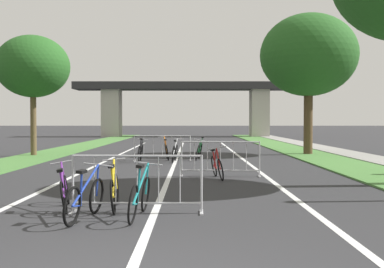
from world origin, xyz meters
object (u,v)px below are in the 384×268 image
at_px(crowd_barrier_second, 220,159).
at_px(bicycle_orange_2, 166,151).
at_px(crowd_barrier_nearest, 136,184).
at_px(bicycle_purple_4, 64,191).
at_px(bicycle_red_0, 216,166).
at_px(bicycle_black_5, 140,152).
at_px(bicycle_blue_3, 85,199).
at_px(bicycle_teal_1, 139,196).
at_px(bicycle_green_7, 198,151).
at_px(bicycle_silver_8, 174,152).
at_px(tree_right_cypress_far, 308,55).
at_px(bicycle_yellow_6, 114,190).
at_px(tree_left_pine_far, 32,67).
at_px(crowd_barrier_third, 162,148).

xyz_separation_m(crowd_barrier_second, bicycle_orange_2, (-1.93, 6.08, -0.15)).
bearing_deg(crowd_barrier_nearest, bicycle_purple_4, 164.93).
xyz_separation_m(bicycle_red_0, bicycle_black_5, (-2.79, 5.46, 0.03)).
height_order(crowd_barrier_nearest, bicycle_blue_3, crowd_barrier_nearest).
distance_m(crowd_barrier_second, bicycle_purple_4, 6.08).
bearing_deg(bicycle_orange_2, bicycle_teal_1, -94.86).
relative_size(bicycle_orange_2, bicycle_green_7, 1.01).
xyz_separation_m(bicycle_orange_2, bicycle_silver_8, (0.39, -1.06, 0.00)).
xyz_separation_m(tree_right_cypress_far, bicycle_yellow_6, (-7.10, -14.10, -4.46)).
bearing_deg(bicycle_yellow_6, bicycle_blue_3, -114.82).
xyz_separation_m(tree_left_pine_far, bicycle_teal_1, (6.54, -14.02, -3.80)).
distance_m(bicycle_yellow_6, bicycle_silver_8, 10.21).
xyz_separation_m(tree_right_cypress_far, crowd_barrier_second, (-4.81, -8.94, -4.30)).
distance_m(crowd_barrier_second, bicycle_teal_1, 6.19).
bearing_deg(bicycle_red_0, bicycle_black_5, -70.28).
relative_size(bicycle_teal_1, bicycle_green_7, 0.99).
xyz_separation_m(tree_left_pine_far, crowd_barrier_second, (8.27, -8.08, -3.65)).
height_order(bicycle_teal_1, bicycle_blue_3, bicycle_teal_1).
relative_size(bicycle_orange_2, bicycle_black_5, 0.99).
distance_m(bicycle_red_0, bicycle_green_7, 6.64).
bearing_deg(bicycle_teal_1, bicycle_yellow_6, 130.58).
relative_size(crowd_barrier_third, bicycle_silver_8, 1.38).
distance_m(crowd_barrier_third, bicycle_yellow_6, 10.68).
xyz_separation_m(tree_left_pine_far, bicycle_orange_2, (6.35, -1.99, -3.80)).
bearing_deg(crowd_barrier_nearest, bicycle_red_0, 71.28).
bearing_deg(bicycle_purple_4, tree_right_cypress_far, 47.89).
distance_m(crowd_barrier_second, bicycle_orange_2, 6.38).
height_order(tree_left_pine_far, bicycle_green_7, tree_left_pine_far).
xyz_separation_m(tree_left_pine_far, bicycle_green_7, (7.74, -1.98, -3.80)).
distance_m(bicycle_teal_1, bicycle_purple_4, 1.70).
bearing_deg(bicycle_black_5, bicycle_orange_2, 48.45).
height_order(crowd_barrier_second, crowd_barrier_third, same).
bearing_deg(tree_right_cypress_far, crowd_barrier_second, -118.30).
xyz_separation_m(tree_left_pine_far, bicycle_black_5, (5.35, -3.14, -3.79)).
distance_m(tree_right_cypress_far, bicycle_teal_1, 16.85).
relative_size(crowd_barrier_third, bicycle_teal_1, 1.37).
distance_m(bicycle_teal_1, bicycle_orange_2, 12.03).
height_order(crowd_barrier_nearest, bicycle_purple_4, crowd_barrier_nearest).
bearing_deg(bicycle_teal_1, crowd_barrier_third, 96.67).
distance_m(bicycle_orange_2, bicycle_black_5, 1.52).
height_order(crowd_barrier_nearest, bicycle_teal_1, crowd_barrier_nearest).
bearing_deg(tree_left_pine_far, bicycle_red_0, -46.58).
height_order(bicycle_red_0, bicycle_yellow_6, bicycle_red_0).
bearing_deg(bicycle_red_0, bicycle_yellow_6, 57.66).
bearing_deg(bicycle_orange_2, tree_right_cypress_far, 17.17).
distance_m(tree_right_cypress_far, bicycle_black_5, 9.78).
bearing_deg(tree_left_pine_far, crowd_barrier_third, -22.36).
height_order(tree_right_cypress_far, bicycle_yellow_6, tree_right_cypress_far).
xyz_separation_m(bicycle_purple_4, bicycle_silver_8, (1.69, 10.18, 0.03)).
relative_size(tree_left_pine_far, bicycle_teal_1, 3.26).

